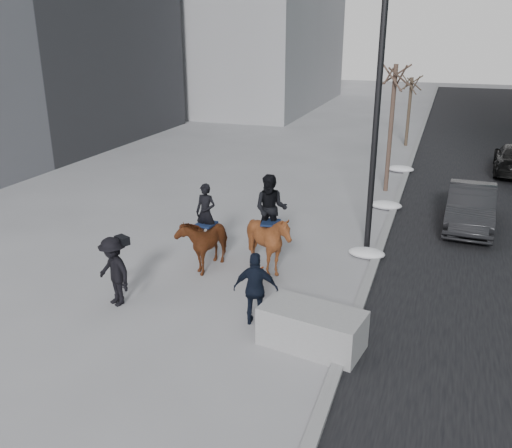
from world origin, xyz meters
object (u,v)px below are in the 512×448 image
(planter, at_px, (312,328))
(mounted_right, at_px, (269,235))
(car_near, at_px, (471,207))
(mounted_left, at_px, (205,237))

(planter, height_order, mounted_right, mounted_right)
(car_near, height_order, mounted_right, mounted_right)
(planter, distance_m, car_near, 9.57)
(mounted_right, bearing_deg, planter, -58.01)
(mounted_left, height_order, mounted_right, mounted_right)
(car_near, relative_size, mounted_left, 1.81)
(planter, relative_size, mounted_right, 0.78)
(mounted_right, bearing_deg, car_near, 47.22)
(mounted_left, xyz_separation_m, mounted_right, (1.85, 0.21, 0.22))
(car_near, relative_size, mounted_right, 1.56)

